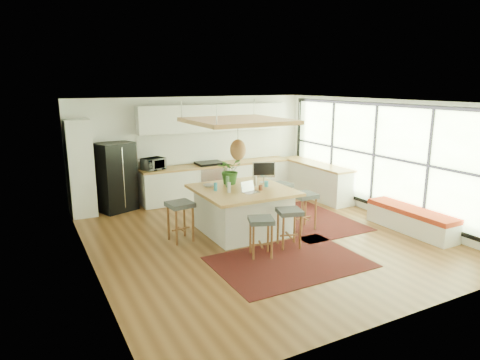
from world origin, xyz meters
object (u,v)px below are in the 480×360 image
fridge (115,173)px  stool_near_left (261,238)px  stool_near_right (289,229)px  stool_left_side (181,223)px  stool_right_front (304,213)px  island (243,210)px  laptop (251,187)px  stool_right_back (280,201)px  microwave (153,163)px  monitor (264,171)px  island_plant (230,173)px

fridge → stool_near_left: size_ratio=2.32×
stool_near_right → stool_near_left: bearing=-168.2°
fridge → stool_left_side: size_ratio=2.12×
stool_near_left → stool_right_front: 1.77m
stool_near_left → stool_left_side: bearing=125.4°
stool_near_left → stool_right_front: bearing=28.5°
island → stool_left_side: (-1.32, 0.11, -0.11)m
island → laptop: laptop is taller
island → fridge: bearing=125.7°
fridge → stool_right_back: bearing=-54.5°
stool_near_right → microwave: bearing=110.1°
laptop → microwave: size_ratio=0.62×
microwave → stool_near_right: bearing=-90.3°
island → microwave: (-1.05, 2.76, 0.64)m
stool_near_right → stool_right_back: 1.95m
stool_right_back → laptop: size_ratio=2.32×
monitor → island_plant: 0.74m
stool_near_left → microwave: size_ratio=1.34×
stool_near_right → monitor: bearing=78.8°
stool_right_front → stool_near_left: bearing=-151.5°
stool_left_side → microwave: bearing=84.1°
stool_near_right → stool_right_front: bearing=39.3°
stool_near_left → laptop: 1.20m
island_plant → stool_near_right: bearing=-75.8°
stool_left_side → laptop: (1.31, -0.48, 0.70)m
stool_right_back → fridge: bearing=146.2°
stool_near_left → stool_right_front: size_ratio=0.92×
fridge → laptop: bearing=-78.5°
stool_near_right → island_plant: island_plant is taller
stool_right_front → stool_right_back: bearing=86.3°
microwave → laptop: bearing=-92.0°
stool_left_side → monitor: bearing=4.3°
island → monitor: (0.66, 0.26, 0.72)m
stool_near_right → stool_left_side: stool_left_side is taller
stool_near_right → microwave: (-1.43, 3.91, 0.75)m
island → monitor: size_ratio=3.70×
island → microwave: 3.02m
stool_right_front → island_plant: bearing=143.0°
island → stool_right_back: size_ratio=2.39×
island → island_plant: 0.87m
island → stool_right_back: island is taller
stool_near_left → stool_right_back: size_ratio=0.93×
stool_right_back → island_plant: bearing=-177.3°
stool_near_left → stool_near_right: stool_near_right is taller
island → island_plant: island_plant is taller
stool_near_left → monitor: (0.98, 1.56, 0.83)m
stool_left_side → island_plant: island_plant is taller
stool_right_front → monitor: 1.24m
island → microwave: microwave is taller
fridge → stool_left_side: fridge is taller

